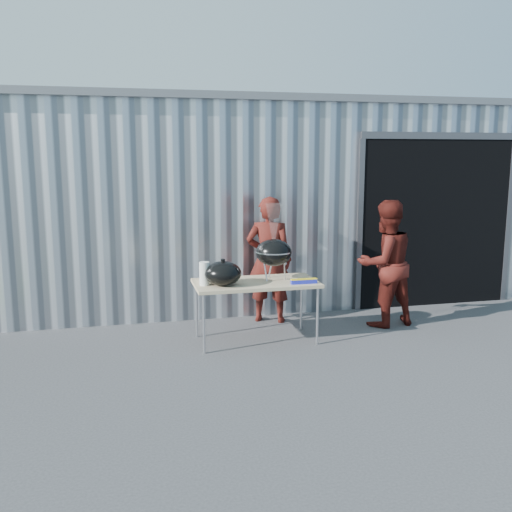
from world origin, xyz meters
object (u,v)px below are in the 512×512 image
object	(u,v)px
kettle_grill	(274,246)
person_bystander	(385,263)
person_cook	(269,260)
folding_table	(256,285)

from	to	relation	value
kettle_grill	person_bystander	size ratio (longest dim) A/B	0.56
kettle_grill	person_cook	world-z (taller)	person_cook
folding_table	person_bystander	world-z (taller)	person_bystander
kettle_grill	person_cook	bearing A→B (deg)	79.55
folding_table	kettle_grill	distance (m)	0.52
folding_table	kettle_grill	xyz separation A→B (m)	(0.24, 0.06, 0.46)
folding_table	kettle_grill	size ratio (longest dim) A/B	1.60
person_bystander	folding_table	bearing A→B (deg)	-2.53
kettle_grill	person_bystander	distance (m)	1.64
folding_table	person_bystander	size ratio (longest dim) A/B	0.89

